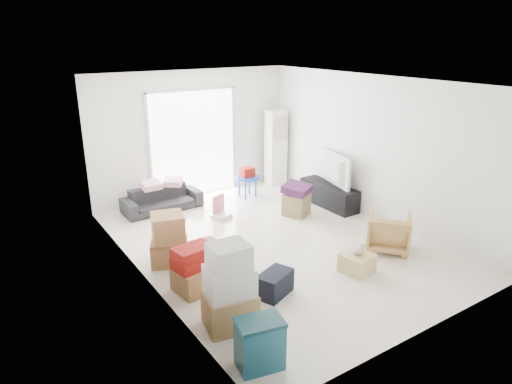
{
  "coord_description": "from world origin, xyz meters",
  "views": [
    {
      "loc": [
        -4.14,
        -5.76,
        3.38
      ],
      "look_at": [
        -0.22,
        0.2,
        0.9
      ],
      "focal_mm": 32.0,
      "sensor_mm": 36.0,
      "label": 1
    }
  ],
  "objects": [
    {
      "name": "ottoman",
      "position": [
        1.12,
        0.79,
        0.22
      ],
      "size": [
        0.58,
        0.58,
        0.43
      ],
      "primitive_type": "cube",
      "rotation": [
        0.0,
        0.0,
        0.44
      ],
      "color": "olive",
      "rests_on": "room_shell"
    },
    {
      "name": "plush_bunny",
      "position": [
        0.5,
        -1.49,
        0.34
      ],
      "size": [
        0.26,
        0.15,
        0.13
      ],
      "rotation": [
        0.0,
        0.0,
        0.02
      ],
      "color": "#B2ADA8",
      "rests_on": "wood_crate"
    },
    {
      "name": "room_shell",
      "position": [
        0.0,
        0.0,
        1.35
      ],
      "size": [
        4.98,
        6.48,
        3.18
      ],
      "color": "white",
      "rests_on": "ground"
    },
    {
      "name": "toy_walker",
      "position": [
        -0.2,
        1.5,
        0.12
      ],
      "size": [
        0.4,
        0.38,
        0.44
      ],
      "rotation": [
        0.0,
        0.0,
        0.35
      ],
      "color": "silver",
      "rests_on": "room_shell"
    },
    {
      "name": "armchair",
      "position": [
        1.43,
        -1.24,
        0.34
      ],
      "size": [
        0.91,
        0.92,
        0.69
      ],
      "primitive_type": "imported",
      "rotation": [
        0.0,
        0.0,
        2.29
      ],
      "color": "tan",
      "rests_on": "room_shell"
    },
    {
      "name": "kids_table",
      "position": [
        0.89,
        2.23,
        0.47
      ],
      "size": [
        0.53,
        0.53,
        0.66
      ],
      "rotation": [
        0.0,
        0.0,
        -0.42
      ],
      "color": "#1744BA",
      "rests_on": "room_shell"
    },
    {
      "name": "wood_crate",
      "position": [
        0.47,
        -1.5,
        0.14
      ],
      "size": [
        0.49,
        0.49,
        0.28
      ],
      "primitive_type": "cube",
      "rotation": [
        0.0,
        0.0,
        0.16
      ],
      "color": "tan",
      "rests_on": "room_shell"
    },
    {
      "name": "pillow_left",
      "position": [
        -1.17,
        2.55,
        0.67
      ],
      "size": [
        0.38,
        0.31,
        0.12
      ],
      "primitive_type": "cube",
      "rotation": [
        0.0,
        0.0,
        0.05
      ],
      "color": "#E1A4B2",
      "rests_on": "sofa"
    },
    {
      "name": "ac_tower",
      "position": [
        1.95,
        2.65,
        0.88
      ],
      "size": [
        0.45,
        0.3,
        1.75
      ],
      "primitive_type": "cube",
      "color": "white",
      "rests_on": "room_shell"
    },
    {
      "name": "storage_bins",
      "position": [
        -1.9,
        -2.42,
        0.29
      ],
      "size": [
        0.55,
        0.44,
        0.57
      ],
      "rotation": [
        0.0,
        0.0,
        -0.2
      ],
      "color": "#195267",
      "rests_on": "room_shell"
    },
    {
      "name": "box_stack_b",
      "position": [
        -1.8,
        -0.65,
        0.31
      ],
      "size": [
        0.6,
        0.55,
        0.67
      ],
      "rotation": [
        0.0,
        0.0,
        0.12
      ],
      "color": "tan",
      "rests_on": "room_shell"
    },
    {
      "name": "tv_console",
      "position": [
        2.0,
        0.83,
        0.23
      ],
      "size": [
        0.42,
        1.39,
        0.46
      ],
      "primitive_type": "cube",
      "color": "black",
      "rests_on": "room_shell"
    },
    {
      "name": "television",
      "position": [
        2.0,
        0.83,
        0.54
      ],
      "size": [
        0.9,
        1.26,
        0.15
      ],
      "primitive_type": "imported",
      "rotation": [
        0.0,
        0.0,
        1.33
      ],
      "color": "black",
      "rests_on": "tv_console"
    },
    {
      "name": "sliding_door",
      "position": [
        0.0,
        2.98,
        1.24
      ],
      "size": [
        2.1,
        0.04,
        2.33
      ],
      "color": "white",
      "rests_on": "room_shell"
    },
    {
      "name": "duffel_bag",
      "position": [
        -0.93,
        -1.35,
        0.17
      ],
      "size": [
        0.6,
        0.49,
        0.33
      ],
      "primitive_type": "cube",
      "rotation": [
        0.0,
        0.0,
        0.39
      ],
      "color": "black",
      "rests_on": "room_shell"
    },
    {
      "name": "box_stack_c",
      "position": [
        -1.77,
        0.27,
        0.4
      ],
      "size": [
        0.69,
        0.65,
        0.82
      ],
      "rotation": [
        0.0,
        0.0,
        -0.33
      ],
      "color": "tan",
      "rests_on": "room_shell"
    },
    {
      "name": "sofa",
      "position": [
        -0.98,
        2.5,
        0.31
      ],
      "size": [
        1.59,
        0.5,
        0.62
      ],
      "primitive_type": "imported",
      "rotation": [
        0.0,
        0.0,
        0.03
      ],
      "color": "#29292F",
      "rests_on": "room_shell"
    },
    {
      "name": "loose_box",
      "position": [
        -1.36,
        -0.13,
        0.19
      ],
      "size": [
        0.47,
        0.47,
        0.39
      ],
      "primitive_type": "cube",
      "rotation": [
        0.0,
        0.0,
        0.02
      ],
      "color": "tan",
      "rests_on": "room_shell"
    },
    {
      "name": "pillow_right",
      "position": [
        -0.71,
        2.53,
        0.67
      ],
      "size": [
        0.42,
        0.41,
        0.11
      ],
      "primitive_type": "cube",
      "rotation": [
        0.0,
        0.0,
        -0.62
      ],
      "color": "#E1A4B2",
      "rests_on": "sofa"
    },
    {
      "name": "blanket",
      "position": [
        1.12,
        0.79,
        0.5
      ],
      "size": [
        0.64,
        0.64,
        0.14
      ],
      "primitive_type": "cube",
      "rotation": [
        0.0,
        0.0,
        0.47
      ],
      "color": "#4E1F4F",
      "rests_on": "ottoman"
    },
    {
      "name": "box_stack_a",
      "position": [
        -1.8,
        -1.63,
        0.49
      ],
      "size": [
        0.68,
        0.6,
        1.1
      ],
      "rotation": [
        0.0,
        0.0,
        -0.12
      ],
      "color": "tan",
      "rests_on": "room_shell"
    }
  ]
}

